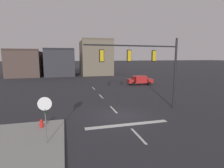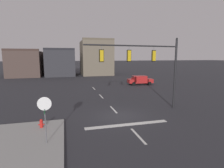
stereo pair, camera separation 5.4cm
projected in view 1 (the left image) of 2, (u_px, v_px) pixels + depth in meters
name	position (u px, v px, depth m)	size (l,w,h in m)	color
ground_plane	(120.00, 116.00, 15.37)	(400.00, 400.00, 0.00)	#2B2B30
sidewalk_near_corner	(17.00, 149.00, 9.74)	(5.00, 8.00, 0.15)	gray
stop_bar_paint	(128.00, 125.00, 13.46)	(6.40, 0.50, 0.01)	silver
lane_centreline	(114.00, 109.00, 17.28)	(0.16, 26.40, 0.01)	silver
signal_mast_near_side	(149.00, 61.00, 16.26)	(8.93, 0.92, 6.78)	black
stop_sign	(45.00, 109.00, 10.00)	(0.76, 0.64, 2.83)	#56565B
car_lot_nearside	(140.00, 80.00, 32.45)	(4.58, 2.23, 1.61)	#A81E1E
fire_hydrant	(42.00, 125.00, 12.51)	(0.40, 0.30, 0.75)	red
building_row	(62.00, 61.00, 48.69)	(26.08, 12.89, 9.65)	#473833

